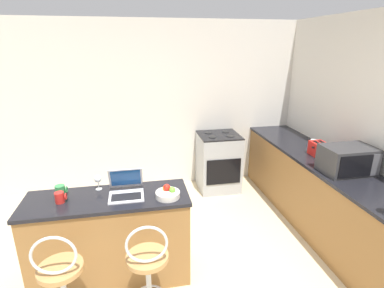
% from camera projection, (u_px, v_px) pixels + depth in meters
% --- Properties ---
extents(wall_back, '(12.00, 0.06, 2.60)m').
position_uv_depth(wall_back, '(155.00, 107.00, 4.67)').
color(wall_back, silver).
rests_on(wall_back, ground_plane).
extents(breakfast_bar, '(1.49, 0.53, 0.91)m').
position_uv_depth(breakfast_bar, '(111.00, 239.00, 2.88)').
color(breakfast_bar, olive).
rests_on(breakfast_bar, ground_plane).
extents(counter_right, '(0.67, 3.21, 0.91)m').
position_uv_depth(counter_right, '(320.00, 193.00, 3.78)').
color(counter_right, olive).
rests_on(counter_right, ground_plane).
extents(bar_stool_near, '(0.40, 0.40, 0.98)m').
position_uv_depth(bar_stool_near, '(63.00, 288.00, 2.30)').
color(bar_stool_near, silver).
rests_on(bar_stool_near, ground_plane).
extents(bar_stool_far, '(0.40, 0.40, 0.98)m').
position_uv_depth(bar_stool_far, '(148.00, 277.00, 2.42)').
color(bar_stool_far, silver).
rests_on(bar_stool_far, ground_plane).
extents(laptop, '(0.31, 0.32, 0.24)m').
position_uv_depth(laptop, '(126.00, 188.00, 2.78)').
color(laptop, silver).
rests_on(laptop, breakfast_bar).
extents(microwave, '(0.53, 0.38, 0.29)m').
position_uv_depth(microwave, '(348.00, 160.00, 3.23)').
color(microwave, '#2D2D30').
rests_on(microwave, counter_right).
extents(toaster, '(0.20, 0.27, 0.18)m').
position_uv_depth(toaster, '(320.00, 149.00, 3.72)').
color(toaster, red).
rests_on(toaster, counter_right).
extents(stove_range, '(0.62, 0.61, 0.91)m').
position_uv_depth(stove_range, '(218.00, 162.00, 4.79)').
color(stove_range, '#9EA3A8').
rests_on(stove_range, ground_plane).
extents(fruit_bowl, '(0.22, 0.22, 0.11)m').
position_uv_depth(fruit_bowl, '(168.00, 193.00, 2.73)').
color(fruit_bowl, silver).
rests_on(fruit_bowl, breakfast_bar).
extents(mug_red, '(0.10, 0.08, 0.10)m').
position_uv_depth(mug_red, '(60.00, 197.00, 2.64)').
color(mug_red, red).
rests_on(mug_red, breakfast_bar).
extents(mug_white, '(0.09, 0.08, 0.09)m').
position_uv_depth(mug_white, '(313.00, 143.00, 4.11)').
color(mug_white, white).
rests_on(mug_white, counter_right).
extents(mug_green, '(0.10, 0.09, 0.10)m').
position_uv_depth(mug_green, '(61.00, 190.00, 2.76)').
color(mug_green, '#338447').
rests_on(mug_green, breakfast_bar).
extents(wine_glass_tall, '(0.07, 0.07, 0.14)m').
position_uv_depth(wine_glass_tall, '(98.00, 179.00, 2.86)').
color(wine_glass_tall, silver).
rests_on(wine_glass_tall, breakfast_bar).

